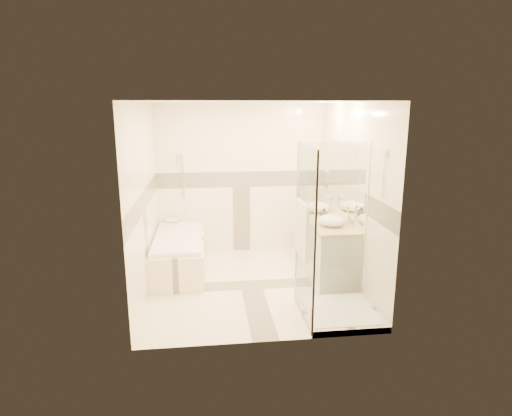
{
  "coord_description": "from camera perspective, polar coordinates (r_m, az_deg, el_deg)",
  "views": [
    {
      "loc": [
        -0.59,
        -5.56,
        2.45
      ],
      "look_at": [
        0.1,
        0.25,
        1.05
      ],
      "focal_mm": 30.0,
      "sensor_mm": 36.0,
      "label": 1
    }
  ],
  "objects": [
    {
      "name": "amenity_bottle_b",
      "position": [
        6.3,
        9.05,
        -0.71
      ],
      "size": [
        0.15,
        0.15,
        0.15
      ],
      "primitive_type": "imported",
      "rotation": [
        0.0,
        0.0,
        -0.24
      ],
      "color": "black",
      "rests_on": "vanity"
    },
    {
      "name": "faucet_near",
      "position": [
        6.72,
        9.91,
        0.78
      ],
      "size": [
        0.1,
        0.03,
        0.26
      ],
      "color": "silver",
      "rests_on": "vanity"
    },
    {
      "name": "vessel_sink_near",
      "position": [
        6.68,
        8.11,
        0.15
      ],
      "size": [
        0.39,
        0.39,
        0.16
      ],
      "primitive_type": "ellipsoid",
      "color": "white",
      "rests_on": "vanity"
    },
    {
      "name": "shower_enclosure",
      "position": [
        5.19,
        9.79,
        -8.78
      ],
      "size": [
        0.96,
        0.93,
        2.04
      ],
      "color": "#FFEFCB",
      "rests_on": "ground"
    },
    {
      "name": "amenity_bottle_a",
      "position": [
        6.32,
        9.0,
        -0.66
      ],
      "size": [
        0.09,
        0.09,
        0.16
      ],
      "primitive_type": "imported",
      "rotation": [
        0.0,
        0.0,
        -0.41
      ],
      "color": "black",
      "rests_on": "vanity"
    },
    {
      "name": "bathtub",
      "position": [
        6.59,
        -10.24,
        -5.76
      ],
      "size": [
        0.75,
        1.7,
        0.56
      ],
      "color": "#FFEFCB",
      "rests_on": "ground"
    },
    {
      "name": "vessel_sink_far",
      "position": [
        5.94,
        10.05,
        -1.62
      ],
      "size": [
        0.38,
        0.38,
        0.15
      ],
      "primitive_type": "ellipsoid",
      "color": "white",
      "rests_on": "vanity"
    },
    {
      "name": "faucet_far",
      "position": [
        5.98,
        12.06,
        -0.74
      ],
      "size": [
        0.12,
        0.03,
        0.28
      ],
      "color": "silver",
      "rests_on": "vanity"
    },
    {
      "name": "folded_towels",
      "position": [
        6.93,
        7.56,
        0.33
      ],
      "size": [
        0.19,
        0.27,
        0.08
      ],
      "primitive_type": "cube",
      "rotation": [
        0.0,
        0.0,
        0.15
      ],
      "color": "white",
      "rests_on": "vanity"
    },
    {
      "name": "room",
      "position": [
        5.74,
        -0.16,
        1.46
      ],
      "size": [
        2.82,
        3.02,
        2.52
      ],
      "color": "#FBECC8",
      "rests_on": "ground"
    },
    {
      "name": "rolled_towel",
      "position": [
        7.23,
        -11.1,
        -1.61
      ],
      "size": [
        0.19,
        0.09,
        0.09
      ],
      "primitive_type": "cylinder",
      "rotation": [
        0.0,
        1.57,
        0.0
      ],
      "color": "white",
      "rests_on": "bathtub"
    },
    {
      "name": "vanity",
      "position": [
        6.44,
        9.08,
        -5.05
      ],
      "size": [
        0.58,
        1.62,
        0.85
      ],
      "color": "white",
      "rests_on": "ground"
    }
  ]
}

